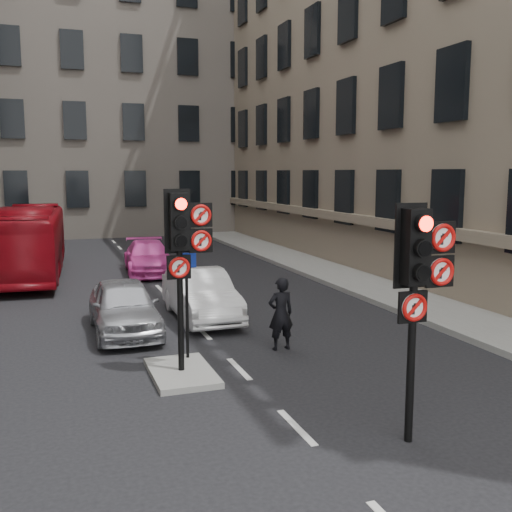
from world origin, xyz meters
TOP-DOWN VIEW (x-y plane):
  - ground at (0.00, 0.00)m, footprint 120.00×120.00m
  - pavement_right at (7.20, 12.00)m, footprint 3.00×50.00m
  - centre_island at (-1.20, 5.00)m, footprint 1.20×2.00m
  - building_far at (0.00, 38.00)m, footprint 30.00×14.00m
  - signal_near at (1.49, 0.99)m, footprint 0.91×0.40m
  - signal_far at (-1.11, 4.99)m, footprint 0.91×0.40m
  - car_silver at (-1.87, 8.64)m, footprint 1.61×3.96m
  - car_white at (0.31, 9.42)m, footprint 1.44×4.09m
  - car_pink at (0.17, 17.41)m, footprint 2.11×4.52m
  - bus_red at (-4.28, 18.34)m, footprint 2.81×9.78m
  - motorcycle at (0.70, 10.24)m, footprint 0.50×1.63m
  - motorcyclist at (1.31, 6.00)m, footprint 0.63×0.43m
  - info_sign at (-0.90, 5.73)m, footprint 0.39×0.12m

SIDE VIEW (x-z plane):
  - ground at x=0.00m, z-range 0.00..0.00m
  - centre_island at x=-1.20m, z-range 0.00..0.12m
  - pavement_right at x=7.20m, z-range 0.00..0.16m
  - motorcycle at x=0.70m, z-range 0.00..0.97m
  - car_pink at x=0.17m, z-range 0.00..1.28m
  - car_white at x=0.31m, z-range 0.00..1.35m
  - car_silver at x=-1.87m, z-range 0.00..1.35m
  - motorcyclist at x=1.31m, z-range 0.00..1.67m
  - bus_red at x=-4.28m, z-range 0.00..2.69m
  - info_sign at x=-0.90m, z-range 0.45..2.69m
  - signal_near at x=1.49m, z-range 0.79..4.37m
  - signal_far at x=-1.11m, z-range 0.91..4.49m
  - building_far at x=0.00m, z-range 0.00..20.00m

